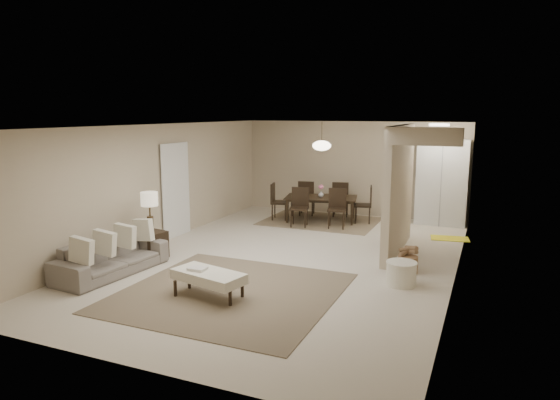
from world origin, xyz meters
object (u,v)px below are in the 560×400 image
at_px(ottoman_bench, 208,277).
at_px(dining_table, 321,209).
at_px(sofa, 111,257).
at_px(wicker_basket, 408,264).
at_px(side_table, 151,245).
at_px(pantry_cabinet, 442,182).
at_px(round_pouf, 401,274).

distance_m(ottoman_bench, dining_table, 5.68).
bearing_deg(sofa, wicker_basket, -61.11).
relative_size(side_table, dining_table, 0.29).
height_order(sofa, ottoman_bench, sofa).
relative_size(pantry_cabinet, dining_table, 1.18).
height_order(pantry_cabinet, round_pouf, pantry_cabinet).
bearing_deg(pantry_cabinet, side_table, -132.46).
bearing_deg(wicker_basket, ottoman_bench, -137.23).
bearing_deg(ottoman_bench, sofa, -175.36).
distance_m(pantry_cabinet, sofa, 7.89).
bearing_deg(round_pouf, pantry_cabinet, 88.51).
relative_size(wicker_basket, dining_table, 0.19).
bearing_deg(pantry_cabinet, wicker_basket, -91.81).
xyz_separation_m(sofa, round_pouf, (4.67, 1.38, -0.11)).
xyz_separation_m(pantry_cabinet, round_pouf, (-0.13, -4.84, -0.86)).
bearing_deg(wicker_basket, dining_table, 129.19).
bearing_deg(sofa, dining_table, -15.12).
relative_size(sofa, round_pouf, 4.13).
bearing_deg(wicker_basket, pantry_cabinet, 88.19).
distance_m(sofa, wicker_basket, 5.11).
distance_m(sofa, dining_table, 5.73).
bearing_deg(pantry_cabinet, dining_table, -163.46).
xyz_separation_m(ottoman_bench, round_pouf, (2.56, 1.68, -0.13)).
bearing_deg(pantry_cabinet, ottoman_bench, -112.43).
xyz_separation_m(sofa, side_table, (0.05, 1.03, -0.04)).
relative_size(pantry_cabinet, sofa, 1.04).
relative_size(pantry_cabinet, side_table, 4.07).
bearing_deg(ottoman_bench, dining_table, 104.14).
relative_size(pantry_cabinet, ottoman_bench, 1.73).
bearing_deg(dining_table, round_pouf, -68.47).
xyz_separation_m(ottoman_bench, dining_table, (-0.14, 5.68, -0.01)).
height_order(side_table, round_pouf, side_table).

